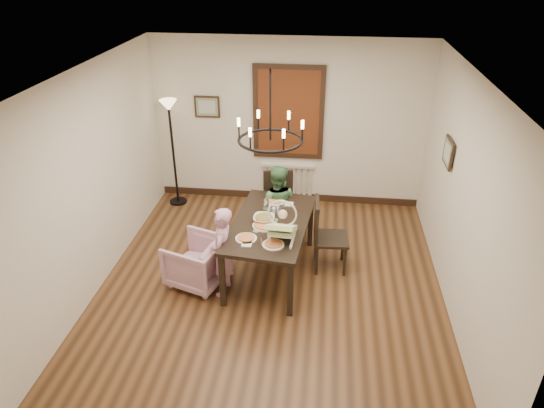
% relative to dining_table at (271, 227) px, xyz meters
% --- Properties ---
extents(room_shell, '(4.51, 5.00, 2.81)m').
position_rel_dining_table_xyz_m(room_shell, '(0.03, 0.07, 0.68)').
color(room_shell, brown).
rests_on(room_shell, ground).
extents(dining_table, '(1.14, 1.82, 0.81)m').
position_rel_dining_table_xyz_m(dining_table, '(0.00, 0.00, 0.00)').
color(dining_table, black).
rests_on(dining_table, room_shell).
extents(chair_far, '(0.53, 0.53, 1.03)m').
position_rel_dining_table_xyz_m(chair_far, '(0.01, 0.96, -0.21)').
color(chair_far, black).
rests_on(chair_far, room_shell).
extents(chair_right, '(0.49, 0.49, 1.06)m').
position_rel_dining_table_xyz_m(chair_right, '(0.81, 0.22, -0.20)').
color(chair_right, black).
rests_on(chair_right, room_shell).
extents(armchair, '(0.90, 0.88, 0.65)m').
position_rel_dining_table_xyz_m(armchair, '(-0.94, -0.32, -0.40)').
color(armchair, '#C999AF').
rests_on(armchair, room_shell).
extents(elderly_woman, '(0.25, 0.37, 1.02)m').
position_rel_dining_table_xyz_m(elderly_woman, '(-0.56, -0.48, -0.22)').
color(elderly_woman, '#C78DAA').
rests_on(elderly_woman, room_shell).
extents(seated_man, '(0.53, 0.42, 1.05)m').
position_rel_dining_table_xyz_m(seated_man, '(0.00, 0.77, -0.20)').
color(seated_man, '#497A4A').
rests_on(seated_man, room_shell).
extents(baby_bouncer, '(0.42, 0.56, 0.35)m').
position_rel_dining_table_xyz_m(baby_bouncer, '(0.18, -0.37, 0.26)').
color(baby_bouncer, '#D9F0A5').
rests_on(baby_bouncer, dining_table).
extents(salad_bowl, '(0.34, 0.34, 0.08)m').
position_rel_dining_table_xyz_m(salad_bowl, '(-0.09, 0.01, 0.13)').
color(salad_bowl, white).
rests_on(salad_bowl, dining_table).
extents(pizza_platter, '(0.33, 0.33, 0.04)m').
position_rel_dining_table_xyz_m(pizza_platter, '(-0.06, -0.12, 0.11)').
color(pizza_platter, tan).
rests_on(pizza_platter, dining_table).
extents(drinking_glass, '(0.07, 0.07, 0.13)m').
position_rel_dining_table_xyz_m(drinking_glass, '(-0.03, 0.16, 0.15)').
color(drinking_glass, silver).
rests_on(drinking_glass, dining_table).
extents(window_blinds, '(1.00, 0.03, 1.40)m').
position_rel_dining_table_xyz_m(window_blinds, '(0.03, 2.17, 0.88)').
color(window_blinds, brown).
rests_on(window_blinds, room_shell).
extents(radiator, '(0.92, 0.12, 0.62)m').
position_rel_dining_table_xyz_m(radiator, '(0.03, 2.19, -0.37)').
color(radiator, silver).
rests_on(radiator, room_shell).
extents(picture_back, '(0.42, 0.03, 0.36)m').
position_rel_dining_table_xyz_m(picture_back, '(-1.32, 2.18, 0.93)').
color(picture_back, black).
rests_on(picture_back, room_shell).
extents(picture_right, '(0.03, 0.42, 0.36)m').
position_rel_dining_table_xyz_m(picture_right, '(2.24, 0.61, 0.93)').
color(picture_right, black).
rests_on(picture_right, room_shell).
extents(floor_lamp, '(0.30, 0.30, 1.80)m').
position_rel_dining_table_xyz_m(floor_lamp, '(-1.87, 1.86, 0.18)').
color(floor_lamp, black).
rests_on(floor_lamp, room_shell).
extents(chandelier, '(0.80, 0.80, 0.04)m').
position_rel_dining_table_xyz_m(chandelier, '(0.00, 0.00, 1.23)').
color(chandelier, black).
rests_on(chandelier, room_shell).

